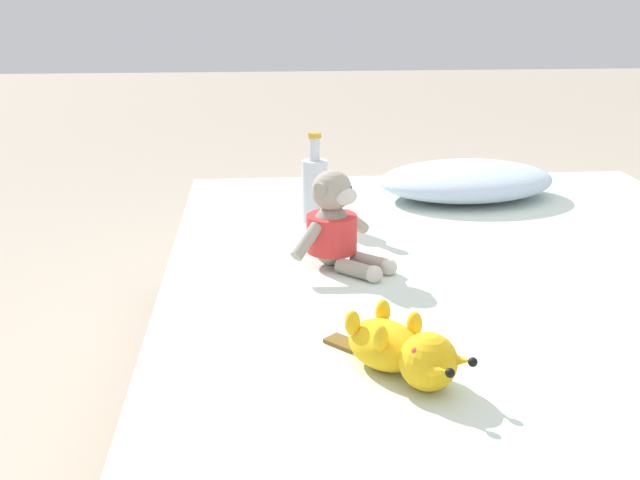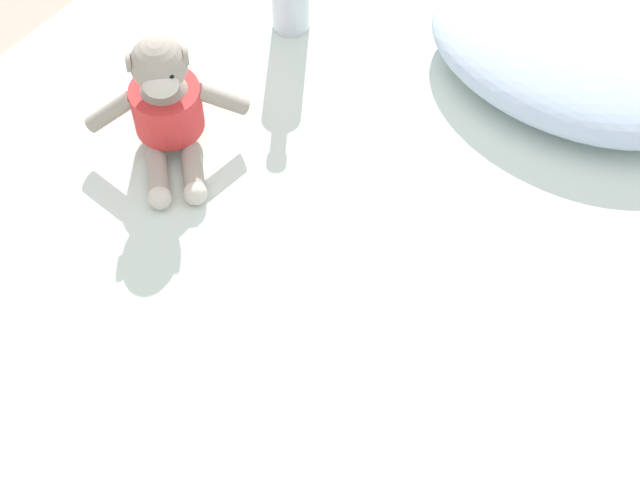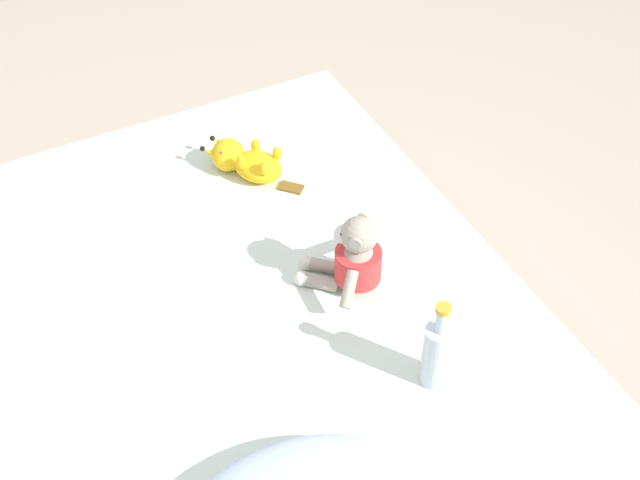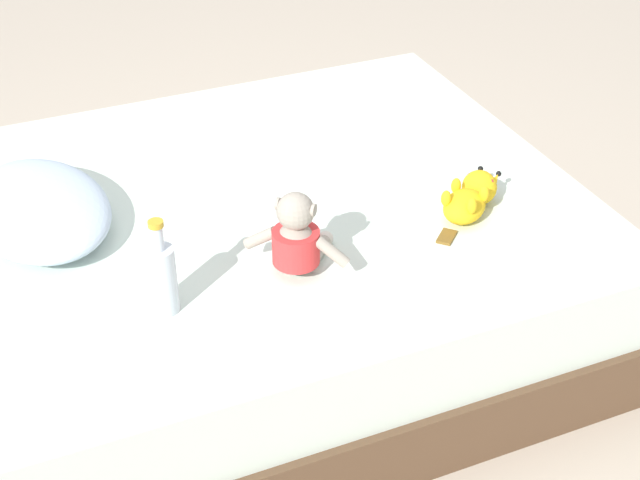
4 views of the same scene
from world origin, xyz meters
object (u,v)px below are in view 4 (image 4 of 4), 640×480
bed (263,263)px  plush_monkey (297,239)px  plush_yellow_creature (471,198)px  pillow (39,209)px  glass_bottle (162,277)px

bed → plush_monkey: 0.48m
bed → plush_yellow_creature: (-0.29, -0.52, 0.27)m
bed → pillow: pillow is taller
pillow → plush_monkey: plush_monkey is taller
pillow → plush_yellow_creature: bearing=-109.9°
plush_monkey → plush_yellow_creature: size_ratio=0.87×
pillow → plush_monkey: size_ratio=2.30×
plush_yellow_creature → glass_bottle: 0.92m
glass_bottle → plush_yellow_creature: bearing=-84.5°
plush_yellow_creature → glass_bottle: glass_bottle is taller
pillow → glass_bottle: (-0.49, -0.21, 0.04)m
bed → plush_yellow_creature: bearing=-119.3°
plush_monkey → plush_yellow_creature: 0.56m
plush_monkey → plush_yellow_creature: plush_monkey is taller
bed → glass_bottle: 0.63m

